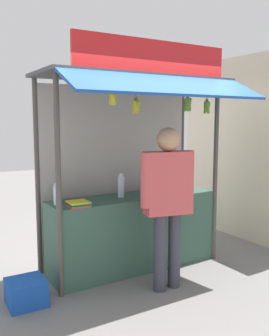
{
  "coord_description": "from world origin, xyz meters",
  "views": [
    {
      "loc": [
        -2.38,
        -3.94,
        1.86
      ],
      "look_at": [
        0.0,
        0.0,
        1.27
      ],
      "focal_mm": 40.4,
      "sensor_mm": 36.0,
      "label": 1
    }
  ],
  "objects": [
    {
      "name": "water_bottle_right",
      "position": [
        -0.18,
        0.02,
        1.06
      ],
      "size": [
        0.08,
        0.08,
        0.29
      ],
      "color": "silver",
      "rests_on": "stall_counter"
    },
    {
      "name": "banana_bunch_inner_left",
      "position": [
        0.51,
        -0.38,
        2.04
      ],
      "size": [
        0.11,
        0.11,
        0.29
      ],
      "color": "#332D23"
    },
    {
      "name": "water_bottle_front_right",
      "position": [
        -0.93,
        0.19,
        1.03
      ],
      "size": [
        0.07,
        0.07,
        0.24
      ],
      "color": "silver",
      "rests_on": "stall_counter"
    },
    {
      "name": "banana_bunch_inner_right",
      "position": [
        -0.21,
        -0.38,
        2.0
      ],
      "size": [
        0.1,
        0.1,
        0.32
      ],
      "color": "#332D23"
    },
    {
      "name": "plastic_crate",
      "position": [
        -1.45,
        -0.27,
        0.13
      ],
      "size": [
        0.38,
        0.38,
        0.26
      ],
      "primitive_type": "cube",
      "rotation": [
        0.0,
        0.0,
        -0.02
      ],
      "color": "#194CB2",
      "rests_on": "ground"
    },
    {
      "name": "neighbour_wall",
      "position": [
        2.14,
        0.3,
        1.41
      ],
      "size": [
        0.2,
        2.4,
        2.82
      ],
      "primitive_type": "cube",
      "color": "beige",
      "rests_on": "ground"
    },
    {
      "name": "stall_counter",
      "position": [
        0.0,
        0.0,
        0.46
      ],
      "size": [
        2.16,
        0.55,
        0.92
      ],
      "primitive_type": "cube",
      "color": "#385B4C",
      "rests_on": "ground"
    },
    {
      "name": "magazine_stack_mid_right",
      "position": [
        0.74,
        0.01,
        0.94
      ],
      "size": [
        0.22,
        0.31,
        0.05
      ],
      "color": "red",
      "rests_on": "stall_counter"
    },
    {
      "name": "magazine_stack_front_left",
      "position": [
        -0.82,
        -0.17,
        0.95
      ],
      "size": [
        0.25,
        0.25,
        0.06
      ],
      "color": "red",
      "rests_on": "stall_counter"
    },
    {
      "name": "water_bottle_rear_center",
      "position": [
        -1.0,
        0.02,
        1.03
      ],
      "size": [
        0.07,
        0.07,
        0.24
      ],
      "color": "silver",
      "rests_on": "stall_counter"
    },
    {
      "name": "stall_structure",
      "position": [
        0.0,
        0.12,
        1.63
      ],
      "size": [
        2.36,
        1.45,
        2.72
      ],
      "color": "#4C4742",
      "rests_on": "ground"
    },
    {
      "name": "vendor_person",
      "position": [
        -0.01,
        -0.71,
        1.07
      ],
      "size": [
        0.67,
        0.32,
        1.78
      ],
      "rotation": [
        0.0,
        0.0,
        -0.22
      ],
      "color": "#383842",
      "rests_on": "ground"
    },
    {
      "name": "banana_bunch_leftmost",
      "position": [
        0.81,
        -0.38,
        2.01
      ],
      "size": [
        0.11,
        0.11,
        0.31
      ],
      "color": "#332D23"
    },
    {
      "name": "banana_bunch_rightmost",
      "position": [
        -0.5,
        -0.38,
        2.08
      ],
      "size": [
        0.09,
        0.09,
        0.23
      ],
      "color": "#332D23"
    },
    {
      "name": "ground_plane",
      "position": [
        0.0,
        0.0,
        0.0
      ],
      "size": [
        20.0,
        20.0,
        0.0
      ],
      "primitive_type": "plane",
      "color": "slate"
    }
  ]
}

